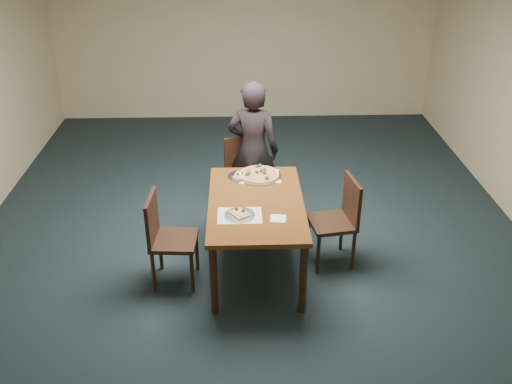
{
  "coord_description": "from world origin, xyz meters",
  "views": [
    {
      "loc": [
        -0.12,
        -5.04,
        3.35
      ],
      "look_at": [
        0.04,
        -0.33,
        0.85
      ],
      "focal_mm": 40.0,
      "sensor_mm": 36.0,
      "label": 1
    }
  ],
  "objects_px": {
    "diner": "(253,150)",
    "slice_plate_near": "(240,214)",
    "chair_left": "(165,235)",
    "pizza_pan": "(259,174)",
    "dining_table": "(256,210)",
    "chair_far": "(245,172)",
    "slice_plate_far": "(241,176)",
    "chair_right": "(340,216)"
  },
  "relations": [
    {
      "from": "chair_left",
      "to": "slice_plate_near",
      "type": "bearing_deg",
      "value": -92.17
    },
    {
      "from": "pizza_pan",
      "to": "slice_plate_far",
      "type": "bearing_deg",
      "value": -179.57
    },
    {
      "from": "chair_far",
      "to": "chair_left",
      "type": "bearing_deg",
      "value": -140.08
    },
    {
      "from": "slice_plate_far",
      "to": "chair_far",
      "type": "bearing_deg",
      "value": 84.85
    },
    {
      "from": "dining_table",
      "to": "pizza_pan",
      "type": "relative_size",
      "value": 3.36
    },
    {
      "from": "slice_plate_near",
      "to": "slice_plate_far",
      "type": "height_order",
      "value": "slice_plate_near"
    },
    {
      "from": "chair_far",
      "to": "slice_plate_far",
      "type": "xyz_separation_m",
      "value": [
        -0.05,
        -0.59,
        0.25
      ]
    },
    {
      "from": "pizza_pan",
      "to": "chair_far",
      "type": "bearing_deg",
      "value": 102.91
    },
    {
      "from": "chair_far",
      "to": "pizza_pan",
      "type": "height_order",
      "value": "chair_far"
    },
    {
      "from": "slice_plate_far",
      "to": "slice_plate_near",
      "type": "bearing_deg",
      "value": -91.51
    },
    {
      "from": "chair_left",
      "to": "slice_plate_far",
      "type": "relative_size",
      "value": 3.25
    },
    {
      "from": "slice_plate_far",
      "to": "pizza_pan",
      "type": "bearing_deg",
      "value": 0.43
    },
    {
      "from": "dining_table",
      "to": "slice_plate_far",
      "type": "relative_size",
      "value": 5.36
    },
    {
      "from": "dining_table",
      "to": "diner",
      "type": "bearing_deg",
      "value": 89.7
    },
    {
      "from": "chair_right",
      "to": "pizza_pan",
      "type": "distance_m",
      "value": 0.93
    },
    {
      "from": "pizza_pan",
      "to": "slice_plate_far",
      "type": "relative_size",
      "value": 1.59
    },
    {
      "from": "chair_right",
      "to": "chair_left",
      "type": "bearing_deg",
      "value": -89.92
    },
    {
      "from": "chair_far",
      "to": "diner",
      "type": "xyz_separation_m",
      "value": [
        0.09,
        -0.01,
        0.28
      ]
    },
    {
      "from": "slice_plate_near",
      "to": "slice_plate_far",
      "type": "distance_m",
      "value": 0.79
    },
    {
      "from": "chair_far",
      "to": "slice_plate_far",
      "type": "height_order",
      "value": "chair_far"
    },
    {
      "from": "chair_far",
      "to": "slice_plate_far",
      "type": "relative_size",
      "value": 3.25
    },
    {
      "from": "slice_plate_near",
      "to": "dining_table",
      "type": "bearing_deg",
      "value": 58.92
    },
    {
      "from": "chair_right",
      "to": "slice_plate_far",
      "type": "height_order",
      "value": "chair_right"
    },
    {
      "from": "chair_far",
      "to": "diner",
      "type": "bearing_deg",
      "value": -25.07
    },
    {
      "from": "dining_table",
      "to": "slice_plate_far",
      "type": "xyz_separation_m",
      "value": [
        -0.14,
        0.53,
        0.1
      ]
    },
    {
      "from": "chair_far",
      "to": "slice_plate_near",
      "type": "relative_size",
      "value": 3.25
    },
    {
      "from": "chair_left",
      "to": "chair_right",
      "type": "bearing_deg",
      "value": -76.85
    },
    {
      "from": "chair_left",
      "to": "pizza_pan",
      "type": "relative_size",
      "value": 2.04
    },
    {
      "from": "chair_right",
      "to": "pizza_pan",
      "type": "bearing_deg",
      "value": -128.89
    },
    {
      "from": "slice_plate_far",
      "to": "chair_left",
      "type": "bearing_deg",
      "value": -134.94
    },
    {
      "from": "diner",
      "to": "chair_left",
      "type": "bearing_deg",
      "value": 69.98
    },
    {
      "from": "chair_left",
      "to": "pizza_pan",
      "type": "bearing_deg",
      "value": -47.84
    },
    {
      "from": "dining_table",
      "to": "chair_left",
      "type": "relative_size",
      "value": 1.65
    },
    {
      "from": "dining_table",
      "to": "slice_plate_near",
      "type": "distance_m",
      "value": 0.32
    },
    {
      "from": "chair_right",
      "to": "slice_plate_near",
      "type": "xyz_separation_m",
      "value": [
        -0.98,
        -0.35,
        0.25
      ]
    },
    {
      "from": "dining_table",
      "to": "chair_far",
      "type": "relative_size",
      "value": 1.65
    },
    {
      "from": "diner",
      "to": "slice_plate_far",
      "type": "bearing_deg",
      "value": 89.74
    },
    {
      "from": "diner",
      "to": "slice_plate_near",
      "type": "height_order",
      "value": "diner"
    },
    {
      "from": "chair_right",
      "to": "slice_plate_near",
      "type": "distance_m",
      "value": 1.07
    },
    {
      "from": "diner",
      "to": "slice_plate_far",
      "type": "distance_m",
      "value": 0.6
    },
    {
      "from": "dining_table",
      "to": "diner",
      "type": "relative_size",
      "value": 0.95
    },
    {
      "from": "dining_table",
      "to": "chair_left",
      "type": "height_order",
      "value": "chair_left"
    }
  ]
}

